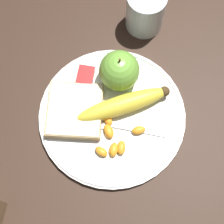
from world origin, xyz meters
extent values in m
plane|color=#332116|center=(0.00, 0.00, 0.00)|extent=(3.00, 3.00, 0.00)
cylinder|color=white|center=(0.00, 0.00, 0.01)|extent=(0.29, 0.29, 0.01)
torus|color=white|center=(0.00, 0.00, 0.01)|extent=(0.28, 0.28, 0.01)
cylinder|color=silver|center=(0.22, -0.03, 0.05)|extent=(0.08, 0.08, 0.09)
cylinder|color=#F4A81E|center=(0.22, -0.03, 0.04)|extent=(0.07, 0.07, 0.08)
sphere|color=#72B23D|center=(0.08, 0.00, 0.05)|extent=(0.08, 0.08, 0.08)
cylinder|color=brown|center=(0.08, 0.00, 0.10)|extent=(0.00, 0.00, 0.01)
ellipsoid|color=yellow|center=(0.02, -0.02, 0.03)|extent=(0.12, 0.18, 0.04)
sphere|color=#473319|center=(0.06, -0.09, 0.03)|extent=(0.02, 0.02, 0.02)
cube|color=tan|center=(-0.01, 0.07, 0.02)|extent=(0.12, 0.12, 0.02)
cube|color=beige|center=(-0.01, 0.07, 0.02)|extent=(0.12, 0.11, 0.02)
cube|color=silver|center=(-0.02, -0.05, 0.01)|extent=(0.01, 0.11, 0.00)
cube|color=silver|center=(-0.02, 0.03, 0.01)|extent=(0.03, 0.05, 0.00)
cube|color=silver|center=(0.07, 0.07, 0.02)|extent=(0.04, 0.03, 0.02)
cube|color=#B21E1E|center=(0.07, 0.07, 0.03)|extent=(0.04, 0.03, 0.00)
ellipsoid|color=orange|center=(-0.08, 0.01, 0.02)|extent=(0.03, 0.03, 0.01)
ellipsoid|color=orange|center=(-0.07, -0.02, 0.02)|extent=(0.03, 0.02, 0.02)
ellipsoid|color=orange|center=(-0.04, 0.00, 0.02)|extent=(0.03, 0.03, 0.02)
ellipsoid|color=orange|center=(-0.01, 0.01, 0.02)|extent=(0.03, 0.03, 0.01)
ellipsoid|color=orange|center=(-0.06, -0.03, 0.02)|extent=(0.03, 0.02, 0.02)
ellipsoid|color=orange|center=(-0.02, -0.06, 0.02)|extent=(0.02, 0.03, 0.01)
camera|label=1|loc=(-0.23, -0.04, 0.71)|focal=60.00mm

